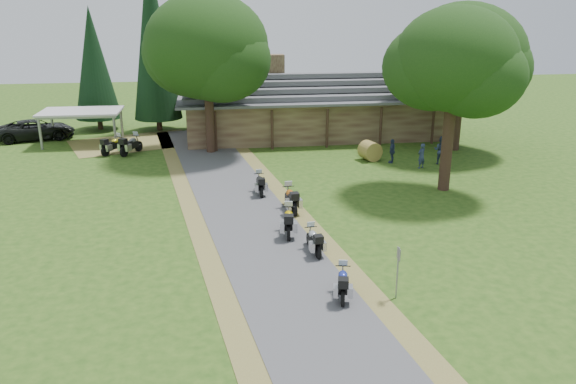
{
  "coord_description": "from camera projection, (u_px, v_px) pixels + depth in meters",
  "views": [
    {
      "loc": [
        -2.54,
        -19.49,
        9.74
      ],
      "look_at": [
        1.01,
        4.84,
        1.6
      ],
      "focal_mm": 35.0,
      "sensor_mm": 36.0,
      "label": 1
    }
  ],
  "objects": [
    {
      "name": "motorcycle_carport_a",
      "position": [
        113.0,
        144.0,
        38.82
      ],
      "size": [
        1.71,
        1.95,
        1.35
      ],
      "primitive_type": null,
      "rotation": [
        0.0,
        0.0,
        0.91
      ],
      "color": "yellow",
      "rests_on": "ground"
    },
    {
      "name": "oak_lodge_left",
      "position": [
        207.0,
        68.0,
        37.66
      ],
      "size": [
        8.28,
        8.28,
        11.66
      ],
      "primitive_type": null,
      "color": "#14330F",
      "rests_on": "ground"
    },
    {
      "name": "oak_driveway",
      "position": [
        453.0,
        86.0,
        29.63
      ],
      "size": [
        6.45,
        6.45,
        11.52
      ],
      "primitive_type": null,
      "color": "#14330F",
      "rests_on": "ground"
    },
    {
      "name": "person_b",
      "position": [
        441.0,
        148.0,
        36.15
      ],
      "size": [
        0.76,
        0.74,
        2.17
      ],
      "primitive_type": "imported",
      "rotation": [
        0.0,
        0.0,
        2.44
      ],
      "color": "navy",
      "rests_on": "ground"
    },
    {
      "name": "driveway",
      "position": [
        258.0,
        233.0,
        25.41
      ],
      "size": [
        51.95,
        51.95,
        0.0
      ],
      "primitive_type": "plane",
      "rotation": [
        0.0,
        0.0,
        0.14
      ],
      "color": "#4A4A4D",
      "rests_on": "ground"
    },
    {
      "name": "motorcycle_row_d",
      "position": [
        291.0,
        198.0,
        27.96
      ],
      "size": [
        0.8,
        2.03,
        1.36
      ],
      "primitive_type": null,
      "rotation": [
        0.0,
        0.0,
        1.65
      ],
      "color": "#C66518",
      "rests_on": "ground"
    },
    {
      "name": "cedar_far",
      "position": [
        94.0,
        69.0,
        45.32
      ],
      "size": [
        3.65,
        3.65,
        9.86
      ],
      "primitive_type": "cone",
      "color": "black",
      "rests_on": "ground"
    },
    {
      "name": "ground",
      "position": [
        280.0,
        271.0,
        21.72
      ],
      "size": [
        120.0,
        120.0,
        0.0
      ],
      "primitive_type": "plane",
      "color": "#274A14",
      "rests_on": "ground"
    },
    {
      "name": "motorcycle_row_a",
      "position": [
        343.0,
        281.0,
        19.66
      ],
      "size": [
        0.92,
        1.78,
        1.17
      ],
      "primitive_type": null,
      "rotation": [
        0.0,
        0.0,
        1.34
      ],
      "color": "#23319B",
      "rests_on": "ground"
    },
    {
      "name": "person_c",
      "position": [
        392.0,
        149.0,
        36.52
      ],
      "size": [
        0.58,
        0.64,
        1.86
      ],
      "primitive_type": "imported",
      "rotation": [
        0.0,
        0.0,
        4.22
      ],
      "color": "navy",
      "rests_on": "ground"
    },
    {
      "name": "hay_bale",
      "position": [
        370.0,
        151.0,
        37.25
      ],
      "size": [
        1.52,
        1.44,
        1.27
      ],
      "primitive_type": "cylinder",
      "rotation": [
        1.57,
        0.0,
        0.25
      ],
      "color": "olive",
      "rests_on": "ground"
    },
    {
      "name": "sign_post",
      "position": [
        397.0,
        273.0,
        19.43
      ],
      "size": [
        0.35,
        0.06,
        1.94
      ],
      "primitive_type": null,
      "color": "gray",
      "rests_on": "ground"
    },
    {
      "name": "car_dark_suv",
      "position": [
        36.0,
        125.0,
        42.91
      ],
      "size": [
        3.91,
        6.44,
        2.3
      ],
      "primitive_type": "imported",
      "rotation": [
        0.0,
        0.0,
        1.81
      ],
      "color": "black",
      "rests_on": "ground"
    },
    {
      "name": "lodge",
      "position": [
        316.0,
        104.0,
        44.32
      ],
      "size": [
        21.4,
        9.4,
        4.9
      ],
      "primitive_type": null,
      "color": "brown",
      "rests_on": "ground"
    },
    {
      "name": "oak_lodge_right",
      "position": [
        461.0,
        75.0,
        38.53
      ],
      "size": [
        8.49,
        8.49,
        10.52
      ],
      "primitive_type": null,
      "color": "#14330F",
      "rests_on": "ground"
    },
    {
      "name": "person_a",
      "position": [
        422.0,
        154.0,
        35.29
      ],
      "size": [
        0.65,
        0.6,
        1.88
      ],
      "primitive_type": "imported",
      "rotation": [
        0.0,
        0.0,
        3.65
      ],
      "color": "navy",
      "rests_on": "ground"
    },
    {
      "name": "cedar_near",
      "position": [
        154.0,
        44.0,
        44.36
      ],
      "size": [
        3.86,
        3.86,
        13.91
      ],
      "primitive_type": "cone",
      "color": "black",
      "rests_on": "ground"
    },
    {
      "name": "motorcycle_carport_b",
      "position": [
        131.0,
        144.0,
        38.77
      ],
      "size": [
        1.65,
        2.16,
        1.43
      ],
      "primitive_type": null,
      "rotation": [
        0.0,
        0.0,
        1.04
      ],
      "color": "slate",
      "rests_on": "ground"
    },
    {
      "name": "motorcycle_row_c",
      "position": [
        289.0,
        220.0,
        25.1
      ],
      "size": [
        0.9,
        2.03,
        1.34
      ],
      "primitive_type": null,
      "rotation": [
        0.0,
        0.0,
        1.43
      ],
      "color": "#E0B504",
      "rests_on": "ground"
    },
    {
      "name": "carport",
      "position": [
        83.0,
        127.0,
        41.63
      ],
      "size": [
        5.77,
        3.89,
        2.48
      ],
      "primitive_type": null,
      "rotation": [
        0.0,
        0.0,
        -0.01
      ],
      "color": "silver",
      "rests_on": "ground"
    },
    {
      "name": "motorcycle_row_b",
      "position": [
        314.0,
        239.0,
        23.23
      ],
      "size": [
        0.7,
        1.73,
        1.16
      ],
      "primitive_type": null,
      "rotation": [
        0.0,
        0.0,
        1.66
      ],
      "color": "#AAADB2",
      "rests_on": "ground"
    },
    {
      "name": "motorcycle_row_e",
      "position": [
        260.0,
        183.0,
        30.57
      ],
      "size": [
        0.6,
        1.79,
        1.22
      ],
      "primitive_type": null,
      "rotation": [
        0.0,
        0.0,
        1.58
      ],
      "color": "black",
      "rests_on": "ground"
    }
  ]
}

